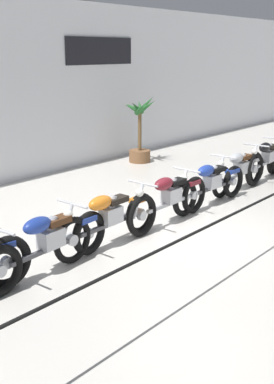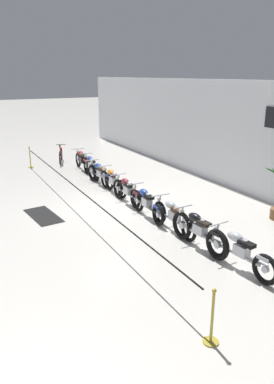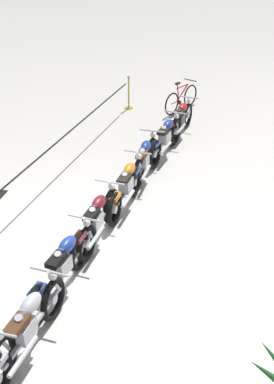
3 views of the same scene
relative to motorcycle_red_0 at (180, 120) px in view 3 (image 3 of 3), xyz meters
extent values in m
plane|color=silver|center=(5.41, -0.68, -0.47)|extent=(120.00, 120.00, 0.00)
torus|color=black|center=(-0.71, 0.04, -0.12)|extent=(0.71, 0.14, 0.71)
torus|color=black|center=(0.73, -0.05, -0.12)|extent=(0.71, 0.14, 0.71)
cylinder|color=silver|center=(-0.71, 0.04, -0.12)|extent=(0.17, 0.09, 0.17)
cylinder|color=silver|center=(0.73, -0.05, -0.12)|extent=(0.17, 0.09, 0.17)
cylinder|color=silver|center=(-0.80, 0.04, 0.17)|extent=(0.31, 0.07, 0.59)
cube|color=#2D2D30|center=(0.06, -0.01, 0.04)|extent=(0.37, 0.24, 0.26)
cylinder|color=#2D2D30|center=(0.02, 0.00, 0.24)|extent=(0.18, 0.12, 0.24)
cylinder|color=#2D2D30|center=(0.10, -0.01, 0.24)|extent=(0.18, 0.12, 0.24)
cylinder|color=silver|center=(0.37, 0.12, -0.10)|extent=(0.70, 0.11, 0.07)
cube|color=#47474C|center=(0.01, 0.00, -0.10)|extent=(1.15, 0.13, 0.06)
ellipsoid|color=#B21E19|center=(-0.17, 0.01, 0.30)|extent=(0.47, 0.25, 0.22)
cube|color=black|center=(0.19, -0.01, 0.26)|extent=(0.41, 0.22, 0.09)
cube|color=#B21E19|center=(0.68, -0.04, 0.14)|extent=(0.33, 0.18, 0.08)
cylinder|color=silver|center=(-0.69, 0.04, 0.43)|extent=(0.07, 0.62, 0.04)
sphere|color=silver|center=(-0.77, 0.04, 0.29)|extent=(0.14, 0.14, 0.14)
torus|color=black|center=(0.58, 0.01, -0.11)|extent=(0.73, 0.18, 0.72)
torus|color=black|center=(2.10, -0.11, -0.11)|extent=(0.73, 0.18, 0.72)
cylinder|color=silver|center=(0.58, 0.01, -0.11)|extent=(0.17, 0.09, 0.17)
cylinder|color=silver|center=(2.10, -0.11, -0.11)|extent=(0.17, 0.09, 0.17)
cylinder|color=silver|center=(0.49, 0.02, 0.17)|extent=(0.31, 0.08, 0.59)
cube|color=silver|center=(1.39, -0.05, 0.05)|extent=(0.38, 0.25, 0.26)
cylinder|color=silver|center=(1.35, -0.05, 0.25)|extent=(0.19, 0.12, 0.24)
cylinder|color=silver|center=(1.43, -0.06, 0.25)|extent=(0.19, 0.12, 0.24)
cylinder|color=silver|center=(1.70, 0.06, -0.09)|extent=(0.70, 0.12, 0.07)
cube|color=#ADAFB5|center=(1.34, -0.05, -0.09)|extent=(1.22, 0.15, 0.06)
ellipsoid|color=navy|center=(1.16, -0.04, 0.31)|extent=(0.48, 0.25, 0.22)
cube|color=black|center=(1.52, -0.06, 0.27)|extent=(0.41, 0.23, 0.09)
cube|color=navy|center=(2.05, -0.10, 0.14)|extent=(0.33, 0.18, 0.08)
cylinder|color=silver|center=(0.60, 0.01, 0.44)|extent=(0.08, 0.62, 0.04)
sphere|color=silver|center=(0.52, 0.01, 0.30)|extent=(0.14, 0.14, 0.14)
torus|color=black|center=(1.92, -0.23, -0.13)|extent=(0.69, 0.16, 0.68)
torus|color=black|center=(3.55, -0.12, -0.13)|extent=(0.69, 0.16, 0.68)
cylinder|color=silver|center=(1.92, -0.23, -0.13)|extent=(0.16, 0.09, 0.16)
cylinder|color=silver|center=(3.55, -0.12, -0.13)|extent=(0.16, 0.09, 0.16)
cylinder|color=silver|center=(1.83, -0.23, 0.16)|extent=(0.31, 0.08, 0.59)
cube|color=silver|center=(2.79, -0.17, 0.03)|extent=(0.37, 0.24, 0.26)
cylinder|color=silver|center=(2.75, -0.17, 0.23)|extent=(0.19, 0.12, 0.24)
cylinder|color=silver|center=(2.83, -0.17, 0.23)|extent=(0.19, 0.12, 0.24)
cylinder|color=silver|center=(3.08, -0.01, -0.11)|extent=(0.70, 0.11, 0.07)
cube|color=#47474C|center=(2.74, -0.17, -0.11)|extent=(1.31, 0.14, 0.06)
ellipsoid|color=navy|center=(2.56, -0.19, 0.29)|extent=(0.47, 0.25, 0.22)
cube|color=#4C2D19|center=(2.92, -0.16, 0.25)|extent=(0.41, 0.22, 0.09)
cube|color=navy|center=(3.50, -0.13, 0.11)|extent=(0.33, 0.18, 0.08)
cylinder|color=silver|center=(1.94, -0.22, 0.42)|extent=(0.08, 0.62, 0.04)
sphere|color=silver|center=(1.86, -0.23, 0.28)|extent=(0.14, 0.14, 0.14)
torus|color=black|center=(3.18, -0.16, -0.12)|extent=(0.70, 0.11, 0.70)
torus|color=black|center=(4.74, -0.13, -0.12)|extent=(0.70, 0.11, 0.70)
cylinder|color=silver|center=(3.18, -0.16, -0.12)|extent=(0.17, 0.08, 0.17)
cylinder|color=silver|center=(4.74, -0.13, -0.12)|extent=(0.17, 0.08, 0.17)
cylinder|color=silver|center=(3.09, -0.16, 0.17)|extent=(0.30, 0.06, 0.59)
cube|color=silver|center=(4.01, -0.14, 0.04)|extent=(0.36, 0.23, 0.26)
cylinder|color=silver|center=(3.97, -0.15, 0.24)|extent=(0.18, 0.11, 0.24)
cylinder|color=silver|center=(4.05, -0.14, 0.24)|extent=(0.18, 0.11, 0.24)
cylinder|color=silver|center=(4.31, 0.00, -0.10)|extent=(0.70, 0.08, 0.07)
cube|color=#47474C|center=(3.96, -0.15, -0.10)|extent=(1.25, 0.08, 0.06)
ellipsoid|color=orange|center=(3.78, -0.15, 0.30)|extent=(0.46, 0.23, 0.22)
cube|color=black|center=(4.14, -0.14, 0.26)|extent=(0.40, 0.21, 0.09)
cube|color=orange|center=(4.69, -0.13, 0.14)|extent=(0.32, 0.17, 0.08)
cylinder|color=silver|center=(3.20, -0.16, 0.43)|extent=(0.05, 0.62, 0.04)
sphere|color=silver|center=(3.12, -0.16, 0.29)|extent=(0.14, 0.14, 0.14)
torus|color=black|center=(4.66, -0.24, -0.11)|extent=(0.72, 0.12, 0.72)
torus|color=black|center=(6.21, -0.22, -0.11)|extent=(0.72, 0.12, 0.72)
cylinder|color=silver|center=(4.66, -0.24, -0.11)|extent=(0.17, 0.08, 0.17)
cylinder|color=silver|center=(6.21, -0.22, -0.11)|extent=(0.17, 0.08, 0.17)
cylinder|color=silver|center=(4.57, -0.24, 0.17)|extent=(0.30, 0.06, 0.59)
cube|color=silver|center=(5.48, -0.23, 0.05)|extent=(0.36, 0.22, 0.26)
cylinder|color=silver|center=(5.44, -0.23, 0.25)|extent=(0.18, 0.11, 0.24)
cylinder|color=silver|center=(5.52, -0.23, 0.25)|extent=(0.18, 0.11, 0.24)
cylinder|color=silver|center=(5.78, -0.09, -0.09)|extent=(0.70, 0.08, 0.07)
cube|color=#ADAFB5|center=(5.43, -0.23, -0.09)|extent=(1.24, 0.07, 0.06)
ellipsoid|color=maroon|center=(5.25, -0.23, 0.31)|extent=(0.46, 0.22, 0.22)
cube|color=black|center=(5.61, -0.23, 0.27)|extent=(0.40, 0.20, 0.09)
cube|color=maroon|center=(6.16, -0.22, 0.15)|extent=(0.32, 0.16, 0.08)
cylinder|color=silver|center=(4.68, -0.24, 0.44)|extent=(0.04, 0.62, 0.04)
sphere|color=silver|center=(4.60, -0.24, 0.30)|extent=(0.14, 0.14, 0.14)
torus|color=black|center=(5.96, -0.19, -0.13)|extent=(0.69, 0.14, 0.68)
torus|color=black|center=(7.62, -0.26, -0.13)|extent=(0.69, 0.14, 0.68)
cylinder|color=silver|center=(5.96, -0.19, -0.13)|extent=(0.16, 0.09, 0.16)
cylinder|color=silver|center=(7.62, -0.26, -0.13)|extent=(0.16, 0.09, 0.16)
cylinder|color=silver|center=(5.87, -0.19, 0.16)|extent=(0.31, 0.07, 0.59)
cube|color=silver|center=(6.84, -0.23, 0.03)|extent=(0.37, 0.23, 0.26)
cylinder|color=silver|center=(6.80, -0.23, 0.23)|extent=(0.18, 0.12, 0.24)
cylinder|color=silver|center=(6.88, -0.23, 0.23)|extent=(0.18, 0.12, 0.24)
cylinder|color=silver|center=(7.14, -0.10, -0.11)|extent=(0.70, 0.10, 0.07)
cube|color=#47474C|center=(6.79, -0.23, -0.11)|extent=(1.33, 0.11, 0.06)
ellipsoid|color=navy|center=(6.61, -0.22, 0.29)|extent=(0.47, 0.24, 0.22)
cube|color=black|center=(6.97, -0.24, 0.25)|extent=(0.41, 0.22, 0.09)
cube|color=navy|center=(7.57, -0.26, 0.11)|extent=(0.33, 0.17, 0.08)
cylinder|color=silver|center=(5.98, -0.20, 0.42)|extent=(0.06, 0.62, 0.04)
sphere|color=silver|center=(5.90, -0.19, 0.28)|extent=(0.14, 0.14, 0.14)
torus|color=black|center=(7.43, -0.09, -0.13)|extent=(0.68, 0.10, 0.68)
cylinder|color=silver|center=(7.43, -0.09, -0.13)|extent=(0.16, 0.08, 0.16)
cylinder|color=silver|center=(7.34, -0.09, 0.16)|extent=(0.30, 0.06, 0.59)
cube|color=silver|center=(8.24, -0.09, 0.03)|extent=(0.36, 0.22, 0.26)
cylinder|color=silver|center=(8.20, -0.09, 0.23)|extent=(0.18, 0.11, 0.24)
cylinder|color=silver|center=(8.28, -0.09, 0.23)|extent=(0.18, 0.11, 0.24)
cylinder|color=silver|center=(8.54, 0.05, -0.11)|extent=(0.70, 0.07, 0.07)
cube|color=#ADAFB5|center=(8.19, -0.09, -0.11)|extent=(1.23, 0.06, 0.06)
ellipsoid|color=#B7BABF|center=(8.01, -0.09, 0.29)|extent=(0.46, 0.22, 0.22)
cube|color=#4C2D19|center=(8.37, -0.09, 0.25)|extent=(0.40, 0.20, 0.09)
cylinder|color=silver|center=(7.45, -0.09, 0.42)|extent=(0.04, 0.62, 0.04)
sphere|color=silver|center=(7.37, -0.09, 0.28)|extent=(0.14, 0.14, 0.14)
torus|color=black|center=(8.74, -0.16, -0.07)|extent=(0.80, 0.17, 0.79)
cylinder|color=silver|center=(8.74, -0.16, -0.07)|extent=(0.19, 0.09, 0.19)
cylinder|color=silver|center=(8.65, -0.17, 0.21)|extent=(0.31, 0.07, 0.59)
torus|color=black|center=(-2.46, -0.29, -0.12)|extent=(0.67, 0.29, 0.70)
torus|color=black|center=(-1.51, -0.65, -0.12)|extent=(0.67, 0.29, 0.70)
cylinder|color=red|center=(-2.03, -0.45, 0.10)|extent=(0.57, 0.25, 0.43)
cylinder|color=red|center=(-1.98, -0.47, 0.30)|extent=(0.53, 0.23, 0.04)
cylinder|color=red|center=(-1.80, -0.54, 0.18)|extent=(0.15, 0.09, 0.55)
cube|color=black|center=(-1.76, -0.55, 0.46)|extent=(0.20, 0.14, 0.05)
cylinder|color=red|center=(-1.70, -0.58, -0.12)|extent=(0.44, 0.19, 0.03)
cylinder|color=black|center=(-2.41, -0.31, 0.40)|extent=(0.19, 0.46, 0.03)
cylinder|color=black|center=(-1.91, -0.50, -0.20)|extent=(0.13, 0.09, 0.12)
cylinder|color=gold|center=(-1.63, -2.10, -0.46)|extent=(0.28, 0.28, 0.03)
cylinder|color=gold|center=(-1.63, -2.10, 0.03)|extent=(0.05, 0.05, 0.95)
sphere|color=gold|center=(-1.63, -2.10, 0.55)|extent=(0.08, 0.08, 0.08)
cylinder|color=black|center=(5.45, -2.10, 0.41)|extent=(13.59, 0.04, 0.04)
camera|label=1|loc=(-1.13, -5.11, 2.52)|focal=45.00mm
camera|label=2|loc=(16.69, -5.68, 3.93)|focal=35.00mm
camera|label=3|loc=(12.22, 2.88, 4.95)|focal=45.00mm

